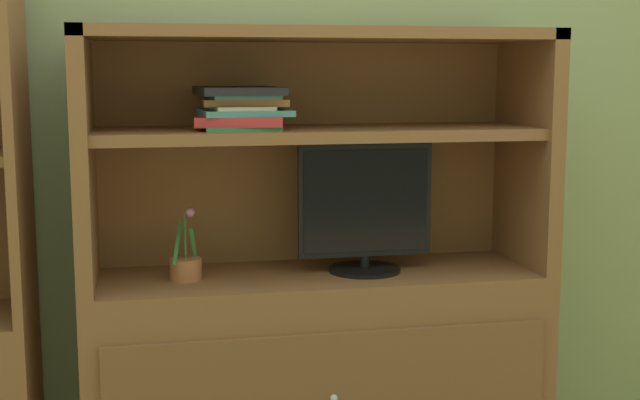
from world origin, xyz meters
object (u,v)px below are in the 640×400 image
at_px(tv_monitor, 365,210).
at_px(magazine_stack, 241,108).
at_px(potted_plant, 186,266).
at_px(media_console, 317,327).

height_order(tv_monitor, magazine_stack, magazine_stack).
bearing_deg(potted_plant, magazine_stack, 3.56).
bearing_deg(potted_plant, tv_monitor, -0.19).
distance_m(media_console, tv_monitor, 0.42).
height_order(media_console, tv_monitor, media_console).
bearing_deg(tv_monitor, magazine_stack, 178.11).
distance_m(media_console, potted_plant, 0.49).
bearing_deg(tv_monitor, potted_plant, 179.81).
xyz_separation_m(tv_monitor, potted_plant, (-0.59, 0.00, -0.16)).
distance_m(tv_monitor, magazine_stack, 0.53).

